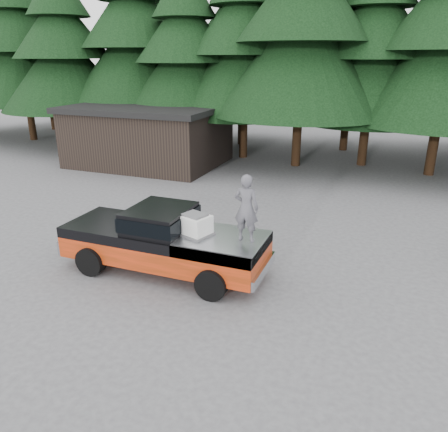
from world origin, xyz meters
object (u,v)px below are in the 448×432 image
(pickup_truck, at_px, (165,250))
(air_compressor, at_px, (195,226))
(utility_building, at_px, (149,134))
(man_on_bed, at_px, (246,208))

(pickup_truck, xyz_separation_m, air_compressor, (1.03, -0.10, 0.93))
(pickup_truck, bearing_deg, utility_building, 122.01)
(pickup_truck, xyz_separation_m, utility_building, (-7.33, 11.73, 1.00))
(man_on_bed, height_order, utility_building, utility_building)
(air_compressor, height_order, utility_building, utility_building)
(air_compressor, bearing_deg, pickup_truck, -167.10)
(air_compressor, relative_size, man_on_bed, 0.43)
(air_compressor, relative_size, utility_building, 0.09)
(man_on_bed, bearing_deg, air_compressor, 7.02)
(man_on_bed, bearing_deg, utility_building, -48.48)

